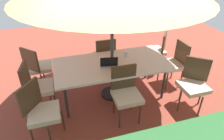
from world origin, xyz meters
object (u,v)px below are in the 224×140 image
at_px(laptop, 109,63).
at_px(dining_table, 112,65).
at_px(chair_east, 36,85).
at_px(chair_northwest, 194,82).
at_px(chair_west, 174,62).
at_px(chair_northeast, 40,109).
at_px(cup, 126,54).
at_px(chair_north, 126,92).
at_px(chair_southeast, 38,66).
at_px(chair_southwest, 157,49).
at_px(chair_south, 105,55).

bearing_deg(laptop, dining_table, -132.78).
bearing_deg(chair_east, chair_northwest, -96.96).
relative_size(chair_northwest, chair_west, 1.00).
height_order(chair_northeast, cup, chair_northeast).
bearing_deg(cup, chair_north, 70.32).
distance_m(chair_southeast, chair_northwest, 3.10).
height_order(dining_table, chair_east, chair_east).
bearing_deg(chair_west, chair_northwest, -6.15).
height_order(chair_southwest, chair_north, same).
distance_m(chair_north, chair_northwest, 1.29).
bearing_deg(chair_north, dining_table, 95.47).
distance_m(chair_south, laptop, 0.87).
distance_m(dining_table, chair_north, 0.68).
bearing_deg(chair_west, chair_northeast, -76.32).
xyz_separation_m(chair_southeast, chair_east, (0.02, 0.72, 0.00)).
distance_m(chair_southwest, chair_north, 1.87).
bearing_deg(chair_northeast, chair_northwest, -54.45).
relative_size(chair_southeast, chair_southwest, 1.00).
height_order(chair_north, cup, chair_north).
height_order(chair_southeast, chair_southwest, same).
relative_size(chair_northeast, chair_north, 1.00).
bearing_deg(chair_east, chair_west, -81.33).
xyz_separation_m(dining_table, chair_northwest, (-1.33, 0.75, -0.16)).
relative_size(chair_south, laptop, 2.73).
relative_size(chair_east, chair_west, 1.00).
xyz_separation_m(chair_southwest, chair_south, (1.29, -0.06, 0.00)).
xyz_separation_m(chair_east, chair_northwest, (-2.76, 0.73, 0.00)).
bearing_deg(cup, chair_southwest, -152.42).
bearing_deg(chair_west, chair_north, -64.42).
height_order(chair_northwest, laptop, chair_northwest).
bearing_deg(cup, chair_south, -62.43).
bearing_deg(dining_table, laptop, 37.03).
xyz_separation_m(chair_north, chair_south, (0.00, -1.41, 0.00)).
xyz_separation_m(chair_southeast, chair_west, (-2.81, 0.68, 0.00)).
bearing_deg(chair_southeast, chair_east, 135.06).
height_order(dining_table, chair_northeast, chair_northeast).
distance_m(chair_southeast, chair_southwest, 2.75).
bearing_deg(chair_southeast, dining_table, -159.92).
bearing_deg(chair_northeast, chair_east, 43.31).
bearing_deg(chair_northwest, chair_south, 169.11).
xyz_separation_m(dining_table, laptop, (0.08, 0.06, 0.09)).
bearing_deg(chair_northeast, chair_west, -38.71).
relative_size(chair_northeast, chair_west, 1.00).
distance_m(chair_northeast, cup, 1.92).
relative_size(dining_table, chair_north, 2.24).
xyz_separation_m(chair_northwest, laptop, (1.42, -0.69, 0.25)).
distance_m(chair_northwest, cup, 1.38).
bearing_deg(chair_east, laptop, -83.76).
relative_size(dining_table, chair_southeast, 2.24).
distance_m(chair_southeast, chair_northeast, 1.39).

